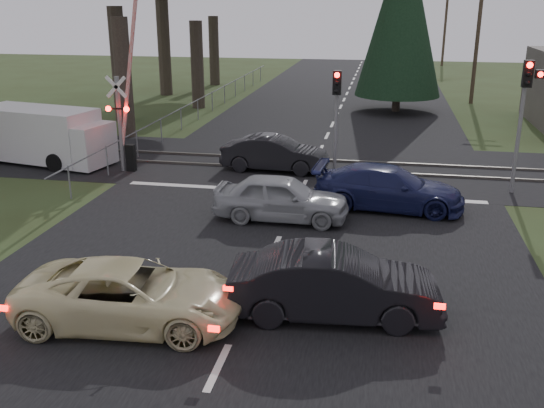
% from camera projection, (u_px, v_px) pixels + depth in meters
% --- Properties ---
extents(ground, '(120.00, 120.00, 0.00)m').
position_uv_depth(ground, '(252.00, 296.00, 14.27)').
color(ground, '#2F3A1A').
rests_on(ground, ground).
extents(road, '(14.00, 100.00, 0.01)m').
position_uv_depth(road, '(307.00, 179.00, 23.58)').
color(road, black).
rests_on(road, ground).
extents(rail_corridor, '(120.00, 8.00, 0.01)m').
position_uv_depth(rail_corridor, '(313.00, 165.00, 25.44)').
color(rail_corridor, black).
rests_on(rail_corridor, ground).
extents(stop_line, '(13.00, 0.35, 0.00)m').
position_uv_depth(stop_line, '(300.00, 192.00, 21.90)').
color(stop_line, silver).
rests_on(stop_line, ground).
extents(rail_near, '(120.00, 0.12, 0.10)m').
position_uv_depth(rail_near, '(311.00, 169.00, 24.68)').
color(rail_near, '#59544C').
rests_on(rail_near, ground).
extents(rail_far, '(120.00, 0.12, 0.10)m').
position_uv_depth(rail_far, '(315.00, 160.00, 26.17)').
color(rail_far, '#59544C').
rests_on(rail_far, ground).
extents(crossing_signal, '(1.62, 0.38, 6.96)m').
position_uv_depth(crossing_signal, '(125.00, 121.00, 23.99)').
color(crossing_signal, slate).
rests_on(crossing_signal, ground).
extents(traffic_signal_right, '(0.68, 0.48, 4.70)m').
position_uv_depth(traffic_signal_right, '(525.00, 101.00, 20.72)').
color(traffic_signal_right, slate).
rests_on(traffic_signal_right, ground).
extents(traffic_signal_center, '(0.32, 0.48, 4.10)m').
position_uv_depth(traffic_signal_center, '(336.00, 105.00, 23.14)').
color(traffic_signal_center, slate).
rests_on(traffic_signal_center, ground).
extents(utility_pole_mid, '(1.80, 0.26, 9.00)m').
position_uv_depth(utility_pole_mid, '(478.00, 31.00, 39.22)').
color(utility_pole_mid, '#4C3D2D').
rests_on(utility_pole_mid, ground).
extents(utility_pole_far, '(1.80, 0.26, 9.00)m').
position_uv_depth(utility_pole_far, '(446.00, 19.00, 62.50)').
color(utility_pole_far, '#4C3D2D').
rests_on(utility_pole_far, ground).
extents(conifer_tree, '(5.20, 5.20, 11.00)m').
position_uv_depth(conifer_tree, '(402.00, 11.00, 35.96)').
color(conifer_tree, '#473D33').
rests_on(conifer_tree, ground).
extents(fence_left, '(0.10, 36.00, 1.20)m').
position_uv_depth(fence_left, '(206.00, 115.00, 36.58)').
color(fence_left, slate).
rests_on(fence_left, ground).
extents(cream_coupe, '(4.96, 2.59, 1.33)m').
position_uv_depth(cream_coupe, '(131.00, 294.00, 12.88)').
color(cream_coupe, beige).
rests_on(cream_coupe, ground).
extents(dark_hatchback, '(4.71, 2.01, 1.51)m').
position_uv_depth(dark_hatchback, '(335.00, 285.00, 13.13)').
color(dark_hatchback, black).
rests_on(dark_hatchback, ground).
extents(silver_car, '(4.24, 1.73, 1.44)m').
position_uv_depth(silver_car, '(281.00, 198.00, 18.98)').
color(silver_car, '#929599').
rests_on(silver_car, ground).
extents(blue_sedan, '(5.06, 2.35, 1.43)m').
position_uv_depth(blue_sedan, '(388.00, 188.00, 20.02)').
color(blue_sedan, '#171C48').
rests_on(blue_sedan, ground).
extents(dark_car_far, '(4.34, 1.72, 1.41)m').
position_uv_depth(dark_car_far, '(275.00, 154.00, 24.51)').
color(dark_car_far, black).
rests_on(dark_car_far, ground).
extents(white_van, '(6.21, 3.24, 2.31)m').
position_uv_depth(white_van, '(46.00, 136.00, 25.53)').
color(white_van, silver).
rests_on(white_van, ground).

